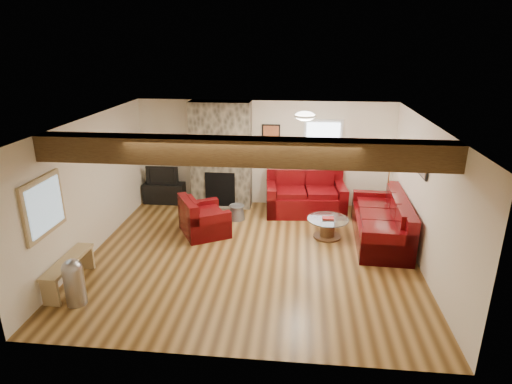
# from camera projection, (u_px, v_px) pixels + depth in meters

# --- Properties ---
(room) EXTENTS (8.00, 8.00, 8.00)m
(room) POSITION_uv_depth(u_px,v_px,m) (252.00, 192.00, 7.58)
(room) COLOR brown
(room) RESTS_ON ground
(floor) EXTENTS (6.00, 6.00, 0.00)m
(floor) POSITION_uv_depth(u_px,v_px,m) (252.00, 255.00, 8.00)
(floor) COLOR brown
(floor) RESTS_ON ground
(oak_beam) EXTENTS (6.00, 0.36, 0.38)m
(oak_beam) POSITION_uv_depth(u_px,v_px,m) (241.00, 151.00, 6.05)
(oak_beam) COLOR #351F10
(oak_beam) RESTS_ON room
(chimney_breast) EXTENTS (1.40, 0.67, 2.50)m
(chimney_breast) POSITION_uv_depth(u_px,v_px,m) (221.00, 157.00, 10.02)
(chimney_breast) COLOR #3B372D
(chimney_breast) RESTS_ON floor
(back_window) EXTENTS (0.90, 0.08, 1.10)m
(back_window) POSITION_uv_depth(u_px,v_px,m) (323.00, 143.00, 9.89)
(back_window) COLOR silver
(back_window) RESTS_ON room
(hatch_window) EXTENTS (0.08, 1.00, 0.90)m
(hatch_window) POSITION_uv_depth(u_px,v_px,m) (44.00, 206.00, 6.39)
(hatch_window) COLOR #A68458
(hatch_window) RESTS_ON room
(ceiling_dome) EXTENTS (0.40, 0.40, 0.18)m
(ceiling_dome) POSITION_uv_depth(u_px,v_px,m) (305.00, 118.00, 7.93)
(ceiling_dome) COLOR white
(ceiling_dome) RESTS_ON room
(artwork_back) EXTENTS (0.42, 0.06, 0.52)m
(artwork_back) POSITION_uv_depth(u_px,v_px,m) (271.00, 135.00, 9.95)
(artwork_back) COLOR black
(artwork_back) RESTS_ON room
(artwork_right) EXTENTS (0.06, 0.55, 0.42)m
(artwork_right) POSITION_uv_depth(u_px,v_px,m) (423.00, 165.00, 7.40)
(artwork_right) COLOR black
(artwork_right) RESTS_ON room
(sofa_three) EXTENTS (1.06, 2.34, 0.89)m
(sofa_three) POSITION_uv_depth(u_px,v_px,m) (381.00, 219.00, 8.49)
(sofa_three) COLOR #410407
(sofa_three) RESTS_ON floor
(loveseat) EXTENTS (1.87, 1.18, 0.95)m
(loveseat) POSITION_uv_depth(u_px,v_px,m) (306.00, 193.00, 9.83)
(loveseat) COLOR #410407
(loveseat) RESTS_ON floor
(armchair_red) EXTENTS (1.22, 1.27, 0.79)m
(armchair_red) POSITION_uv_depth(u_px,v_px,m) (204.00, 215.00, 8.79)
(armchair_red) COLOR #410407
(armchair_red) RESTS_ON floor
(coffee_table) EXTENTS (0.83, 0.83, 0.43)m
(coffee_table) POSITION_uv_depth(u_px,v_px,m) (327.00, 228.00, 8.66)
(coffee_table) COLOR #4A2C17
(coffee_table) RESTS_ON floor
(tv_cabinet) EXTENTS (0.99, 0.39, 0.49)m
(tv_cabinet) POSITION_uv_depth(u_px,v_px,m) (165.00, 193.00, 10.52)
(tv_cabinet) COLOR black
(tv_cabinet) RESTS_ON floor
(television) EXTENTS (0.79, 0.10, 0.46)m
(television) POSITION_uv_depth(u_px,v_px,m) (163.00, 175.00, 10.36)
(television) COLOR black
(television) RESTS_ON tv_cabinet
(floor_lamp) EXTENTS (0.40, 0.40, 1.56)m
(floor_lamp) POSITION_uv_depth(u_px,v_px,m) (391.00, 160.00, 9.27)
(floor_lamp) COLOR tan
(floor_lamp) RESTS_ON floor
(pine_bench) EXTENTS (0.29, 1.24, 0.46)m
(pine_bench) POSITION_uv_depth(u_px,v_px,m) (69.00, 273.00, 6.93)
(pine_bench) COLOR #A68458
(pine_bench) RESTS_ON floor
(pedal_bin) EXTENTS (0.38, 0.38, 0.75)m
(pedal_bin) POSITION_uv_depth(u_px,v_px,m) (74.00, 282.00, 6.41)
(pedal_bin) COLOR #A5A6AB
(pedal_bin) RESTS_ON floor
(coal_bucket) EXTENTS (0.36, 0.36, 0.34)m
(coal_bucket) POSITION_uv_depth(u_px,v_px,m) (237.00, 212.00, 9.55)
(coal_bucket) COLOR gray
(coal_bucket) RESTS_ON floor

